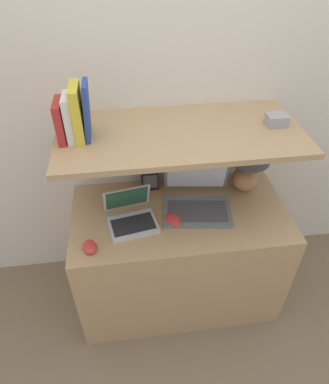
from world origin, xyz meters
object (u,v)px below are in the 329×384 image
object	(u,v)px
laptop_large	(197,199)
router_box	(150,178)
second_mouse	(90,247)
shelf_gadget	(276,120)
computer_mouse	(173,220)
book_red	(60,121)
book_yellow	(78,113)
laptop_small	(131,216)
book_blue	(87,111)
table_lamp	(249,161)
book_white	(69,118)

from	to	relation	value
laptop_large	router_box	size ratio (longest dim) A/B	3.12
second_mouse	shelf_gadget	xyz separation A→B (m)	(0.93, 0.27, 0.46)
computer_mouse	book_red	size ratio (longest dim) A/B	0.68
second_mouse	book_yellow	xyz separation A→B (m)	(0.02, 0.27, 0.55)
computer_mouse	book_yellow	size ratio (longest dim) A/B	0.51
router_box	book_yellow	distance (m)	0.62
laptop_large	laptop_small	bearing A→B (deg)	-168.51
book_blue	router_box	bearing A→B (deg)	31.18
table_lamp	second_mouse	bearing A→B (deg)	-158.13
book_red	book_white	distance (m)	0.04
router_box	book_red	world-z (taller)	book_red
book_blue	laptop_large	bearing A→B (deg)	-4.11
book_red	shelf_gadget	bearing A→B (deg)	-0.00
table_lamp	laptop_small	distance (m)	0.70
second_mouse	book_yellow	bearing A→B (deg)	86.79
laptop_large	router_box	bearing A→B (deg)	138.76
shelf_gadget	laptop_small	bearing A→B (deg)	-171.45
second_mouse	shelf_gadget	bearing A→B (deg)	16.29
book_white	book_red	bearing A→B (deg)	180.00
book_white	laptop_small	bearing A→B (deg)	-25.42
laptop_small	book_yellow	xyz separation A→B (m)	(-0.19, 0.11, 0.53)
book_yellow	book_blue	size ratio (longest dim) A/B	0.95
computer_mouse	laptop_small	bearing A→B (deg)	170.26
book_white	shelf_gadget	world-z (taller)	book_white
laptop_large	second_mouse	xyz separation A→B (m)	(-0.56, -0.24, -0.03)
table_lamp	computer_mouse	bearing A→B (deg)	-153.76
laptop_large	book_red	world-z (taller)	book_red
book_white	book_blue	distance (m)	0.08
computer_mouse	book_white	bearing A→B (deg)	161.77
laptop_small	router_box	size ratio (longest dim) A/B	2.21
table_lamp	second_mouse	size ratio (longest dim) A/B	3.18
table_lamp	book_red	size ratio (longest dim) A/B	1.76
book_red	laptop_large	bearing A→B (deg)	-3.34
book_white	book_yellow	world-z (taller)	book_yellow
table_lamp	shelf_gadget	distance (m)	0.30
table_lamp	book_red	bearing A→B (deg)	-175.40
laptop_large	book_blue	distance (m)	0.73
book_red	second_mouse	bearing A→B (deg)	-77.09
second_mouse	router_box	world-z (taller)	router_box
laptop_small	book_blue	bearing A→B (deg)	144.09
computer_mouse	book_white	world-z (taller)	book_white
laptop_large	book_blue	world-z (taller)	book_blue
laptop_small	book_white	distance (m)	0.57
table_lamp	laptop_small	bearing A→B (deg)	-164.42
book_blue	book_red	bearing A→B (deg)	180.00
table_lamp	second_mouse	xyz separation A→B (m)	(-0.86, -0.35, -0.18)
book_red	book_yellow	size ratio (longest dim) A/B	0.75
book_red	book_white	size ratio (longest dim) A/B	0.89
laptop_small	book_red	bearing A→B (deg)	157.86
table_lamp	book_yellow	xyz separation A→B (m)	(-0.85, -0.07, 0.37)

